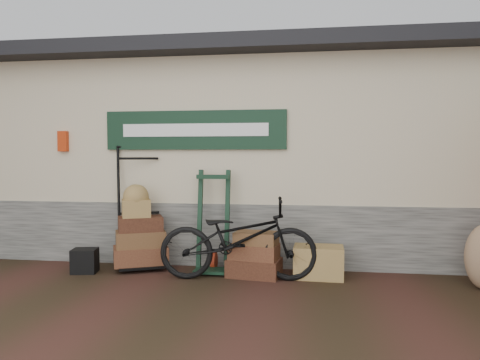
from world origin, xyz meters
name	(u,v)px	position (x,y,z in m)	size (l,w,h in m)	color
ground	(200,285)	(0.00, 0.00, 0.00)	(80.00, 80.00, 0.00)	black
station_building	(235,154)	(-0.01, 2.74, 1.61)	(14.40, 4.10, 3.20)	#4C4C47
porter_trolley	(139,205)	(-1.09, 0.85, 0.88)	(0.88, 0.66, 1.77)	black
green_barrow	(213,221)	(0.01, 0.70, 0.69)	(0.50, 0.42, 1.39)	black
suitcase_stack	(254,254)	(0.60, 0.53, 0.30)	(0.68, 0.43, 0.60)	#3A1C12
wicker_hamper	(318,262)	(1.44, 0.59, 0.21)	(0.63, 0.41, 0.41)	olive
black_trunk	(85,261)	(-1.70, 0.39, 0.16)	(0.32, 0.28, 0.32)	black
bicycle	(238,234)	(0.42, 0.34, 0.59)	(2.01, 0.70, 1.17)	black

